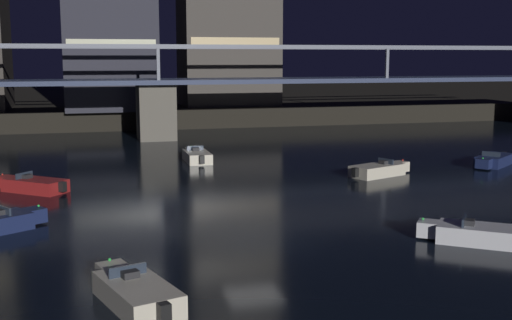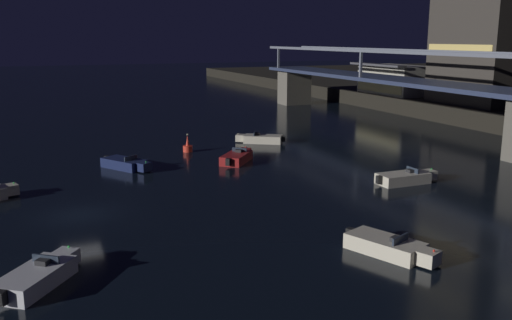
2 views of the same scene
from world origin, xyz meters
TOP-DOWN VIEW (x-y plane):
  - ground_plane at (0.00, 0.00)m, footprint 400.00×400.00m
  - far_riverbank at (0.00, 86.65)m, footprint 240.00×80.00m
  - river_bridge at (0.00, 38.64)m, footprint 101.04×6.40m
  - speedboat_near_left at (9.64, -2.61)m, footprint 4.67×4.03m
  - speedboat_near_right at (22.94, 15.53)m, footprint 4.67×4.03m
  - speedboat_mid_left at (1.48, 23.52)m, footprint 1.81×5.19m
  - speedboat_far_left at (12.70, 13.88)m, footprint 5.06×3.14m
  - speedboat_far_center at (-10.31, 14.42)m, footprint 4.59×4.15m
  - speedboat_far_right at (-5.71, -6.02)m, footprint 2.87×5.16m

SIDE VIEW (x-z plane):
  - ground_plane at x=0.00m, z-range 0.00..0.00m
  - speedboat_near_left at x=9.64m, z-range -0.17..0.99m
  - speedboat_near_right at x=22.94m, z-range -0.17..0.99m
  - speedboat_mid_left at x=1.48m, z-range -0.17..0.99m
  - speedboat_far_left at x=12.70m, z-range -0.17..0.99m
  - speedboat_far_center at x=-10.31m, z-range -0.17..0.99m
  - speedboat_far_right at x=-5.71m, z-range -0.17..0.99m
  - far_riverbank at x=0.00m, z-range 0.00..2.20m
  - river_bridge at x=0.00m, z-range -0.12..9.26m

